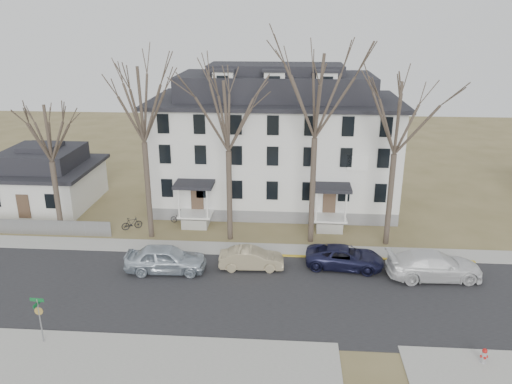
# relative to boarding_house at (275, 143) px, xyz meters

# --- Properties ---
(ground) EXTENTS (120.00, 120.00, 0.00)m
(ground) POSITION_rel_boarding_house_xyz_m (2.00, -17.95, -5.38)
(ground) COLOR olive
(ground) RESTS_ON ground
(main_road) EXTENTS (120.00, 10.00, 0.04)m
(main_road) POSITION_rel_boarding_house_xyz_m (2.00, -15.95, -5.38)
(main_road) COLOR #27272A
(main_road) RESTS_ON ground
(far_sidewalk) EXTENTS (120.00, 2.00, 0.08)m
(far_sidewalk) POSITION_rel_boarding_house_xyz_m (2.00, -9.95, -5.38)
(far_sidewalk) COLOR #A09F97
(far_sidewalk) RESTS_ON ground
(near_sidewalk_left) EXTENTS (20.00, 5.00, 0.08)m
(near_sidewalk_left) POSITION_rel_boarding_house_xyz_m (-6.00, -22.95, -5.38)
(near_sidewalk_left) COLOR #A09F97
(near_sidewalk_left) RESTS_ON ground
(yellow_curb) EXTENTS (14.00, 0.25, 0.06)m
(yellow_curb) POSITION_rel_boarding_house_xyz_m (7.00, -10.85, -5.38)
(yellow_curb) COLOR gold
(yellow_curb) RESTS_ON ground
(boarding_house) EXTENTS (20.80, 12.36, 12.05)m
(boarding_house) POSITION_rel_boarding_house_xyz_m (0.00, 0.00, 0.00)
(boarding_house) COLOR slate
(boarding_house) RESTS_ON ground
(small_house) EXTENTS (8.70, 8.70, 5.00)m
(small_house) POSITION_rel_boarding_house_xyz_m (-20.00, -1.96, -3.13)
(small_house) COLOR silver
(small_house) RESTS_ON ground
(fence) EXTENTS (14.00, 0.06, 1.20)m
(fence) POSITION_rel_boarding_house_xyz_m (-19.00, -8.45, -5.38)
(fence) COLOR gray
(fence) RESTS_ON ground
(tree_far_left) EXTENTS (8.40, 8.40, 13.72)m
(tree_far_left) POSITION_rel_boarding_house_xyz_m (-9.00, -8.15, 4.96)
(tree_far_left) COLOR #473B31
(tree_far_left) RESTS_ON ground
(tree_mid_left) EXTENTS (7.80, 7.80, 12.74)m
(tree_mid_left) POSITION_rel_boarding_house_xyz_m (-3.00, -8.15, 4.22)
(tree_mid_left) COLOR #473B31
(tree_mid_left) RESTS_ON ground
(tree_center) EXTENTS (9.00, 9.00, 14.70)m
(tree_center) POSITION_rel_boarding_house_xyz_m (3.00, -8.15, 5.71)
(tree_center) COLOR #473B31
(tree_center) RESTS_ON ground
(tree_mid_right) EXTENTS (7.80, 7.80, 12.74)m
(tree_mid_right) POSITION_rel_boarding_house_xyz_m (8.50, -8.15, 4.22)
(tree_mid_right) COLOR #473B31
(tree_mid_right) RESTS_ON ground
(tree_bungalow) EXTENTS (6.60, 6.60, 10.78)m
(tree_bungalow) POSITION_rel_boarding_house_xyz_m (-16.00, -8.15, 2.74)
(tree_bungalow) COLOR #473B31
(tree_bungalow) RESTS_ON ground
(car_silver) EXTENTS (5.33, 2.38, 1.78)m
(car_silver) POSITION_rel_boarding_house_xyz_m (-6.53, -13.52, -4.49)
(car_silver) COLOR #B0BDC9
(car_silver) RESTS_ON ground
(car_tan) EXTENTS (4.29, 1.68, 1.39)m
(car_tan) POSITION_rel_boarding_house_xyz_m (-1.03, -12.72, -4.68)
(car_tan) COLOR tan
(car_tan) RESTS_ON ground
(car_navy) EXTENTS (5.34, 2.88, 1.42)m
(car_navy) POSITION_rel_boarding_house_xyz_m (5.10, -12.12, -4.67)
(car_navy) COLOR #181936
(car_navy) RESTS_ON ground
(car_white) EXTENTS (6.09, 2.83, 1.72)m
(car_white) POSITION_rel_boarding_house_xyz_m (10.60, -13.15, -4.52)
(car_white) COLOR silver
(car_white) RESTS_ON ground
(bicycle_left) EXTENTS (1.63, 0.68, 0.84)m
(bicycle_left) POSITION_rel_boarding_house_xyz_m (-7.35, -5.55, -4.96)
(bicycle_left) COLOR black
(bicycle_left) RESTS_ON ground
(bicycle_right) EXTENTS (1.63, 1.20, 0.97)m
(bicycle_right) POSITION_rel_boarding_house_xyz_m (-10.83, -7.06, -4.89)
(bicycle_right) COLOR black
(bicycle_right) RESTS_ON ground
(fire_hydrant) EXTENTS (0.35, 0.33, 0.84)m
(fire_hydrant) POSITION_rel_boarding_house_xyz_m (10.83, -21.45, -4.96)
(fire_hydrant) COLOR #B7B7BA
(fire_hydrant) RESTS_ON ground
(street_sign) EXTENTS (0.74, 0.74, 2.60)m
(street_sign) POSITION_rel_boarding_house_xyz_m (-10.98, -21.39, -3.65)
(street_sign) COLOR gray
(street_sign) RESTS_ON ground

